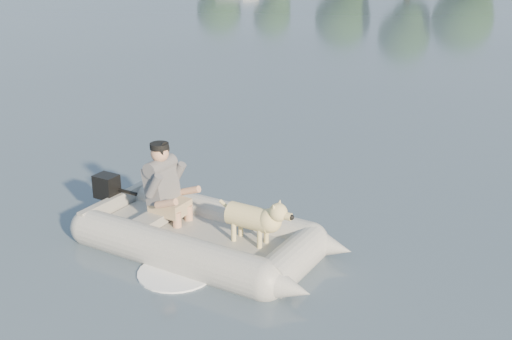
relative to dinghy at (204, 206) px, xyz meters
The scene contains 5 objects.
water 0.80m from the dinghy, 65.37° to the right, with size 160.00×160.00×0.00m, color slate.
dinghy is the anchor object (origin of this frame).
man 0.78m from the dinghy, behind, with size 0.78×0.67×1.16m, color #5C5C61, non-canonical shape.
dog 0.70m from the dinghy, ahead, with size 1.00×0.36×0.67m, color #D5C07B, non-canonical shape.
outboard_motor 1.81m from the dinghy, behind, with size 0.45×0.31×0.85m, color black, non-canonical shape.
Camera 1 is at (4.35, -6.18, 4.18)m, focal length 45.00 mm.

